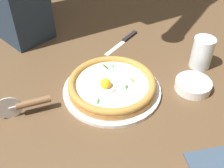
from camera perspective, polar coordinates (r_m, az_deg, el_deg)
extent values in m
cube|color=brown|center=(0.91, 0.15, -2.83)|extent=(2.40, 2.40, 0.03)
cylinder|color=white|center=(0.90, 0.00, -1.25)|extent=(0.32, 0.32, 0.01)
cylinder|color=#B77C3E|center=(0.89, 0.00, -0.52)|extent=(0.29, 0.29, 0.02)
torus|color=#B17F38|center=(0.88, 0.00, 0.23)|extent=(0.29, 0.29, 0.02)
cylinder|color=#EFE8BF|center=(0.89, 0.00, 0.03)|extent=(0.24, 0.24, 0.00)
ellipsoid|color=white|center=(0.87, -1.39, -0.46)|extent=(0.07, 0.07, 0.01)
sphere|color=yellow|center=(0.86, -1.33, 0.05)|extent=(0.03, 0.03, 0.03)
ellipsoid|color=#4B974E|center=(0.95, 0.08, 3.84)|extent=(0.02, 0.02, 0.01)
ellipsoid|color=#3F7A39|center=(0.87, 3.01, -0.52)|extent=(0.02, 0.02, 0.01)
ellipsoid|color=#549237|center=(0.90, 4.19, 0.81)|extent=(0.01, 0.03, 0.00)
ellipsoid|color=#418644|center=(0.82, -2.90, -3.60)|extent=(0.02, 0.02, 0.01)
ellipsoid|color=#295928|center=(0.95, -1.34, 3.61)|extent=(0.01, 0.03, 0.00)
cylinder|color=white|center=(0.95, 16.44, -0.23)|extent=(0.12, 0.12, 0.03)
cylinder|color=silver|center=(0.85, -20.61, -4.68)|extent=(0.07, 0.04, 0.08)
cylinder|color=silver|center=(0.85, -19.95, -4.54)|extent=(0.02, 0.02, 0.01)
cylinder|color=brown|center=(0.85, -15.96, -3.65)|extent=(0.10, 0.07, 0.02)
cube|color=silver|center=(1.11, 0.63, 7.45)|extent=(0.12, 0.03, 0.00)
cube|color=black|center=(1.19, 3.69, 9.88)|extent=(0.09, 0.03, 0.01)
cylinder|color=silver|center=(1.04, 18.17, 6.17)|extent=(0.08, 0.08, 0.11)
cylinder|color=white|center=(1.05, 17.87, 4.98)|extent=(0.07, 0.07, 0.06)
cube|color=#344659|center=(0.77, 20.71, -15.06)|extent=(0.17, 0.15, 0.01)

